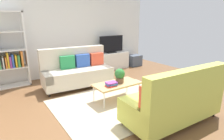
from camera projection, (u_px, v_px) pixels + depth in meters
name	position (u px, v px, depth m)	size (l,w,h in m)	color
ground_plane	(114.00, 101.00, 4.43)	(7.68, 7.68, 0.00)	brown
wall_far	(67.00, 32.00, 6.27)	(6.40, 0.12, 2.90)	white
area_rug	(120.00, 103.00, 4.32)	(2.90, 2.20, 0.01)	beige
couch_beige	(77.00, 71.00, 5.31)	(1.96, 0.99, 1.10)	beige
couch_green	(174.00, 101.00, 3.41)	(1.94, 0.93, 1.10)	#C1CC51
coffee_table	(117.00, 84.00, 4.40)	(1.10, 0.56, 0.42)	tan
tv_console	(111.00, 61.00, 7.16)	(1.40, 0.44, 0.64)	silver
tv	(111.00, 45.00, 6.97)	(1.00, 0.20, 0.64)	black
bookshelf	(3.00, 53.00, 5.08)	(1.10, 0.36, 2.10)	white
storage_trunk	(135.00, 60.00, 7.70)	(0.52, 0.40, 0.44)	#4C5666
potted_plant	(120.00, 75.00, 4.40)	(0.25, 0.25, 0.34)	brown
table_book_0	(111.00, 85.00, 4.22)	(0.24, 0.18, 0.03)	red
table_book_1	(111.00, 84.00, 4.21)	(0.24, 0.18, 0.04)	#3359B2
table_book_2	(111.00, 83.00, 4.20)	(0.24, 0.18, 0.03)	purple
vase_0	(97.00, 51.00, 6.77)	(0.11, 0.11, 0.20)	#33B29E
bottle_0	(102.00, 52.00, 6.79)	(0.05, 0.05, 0.17)	#262626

